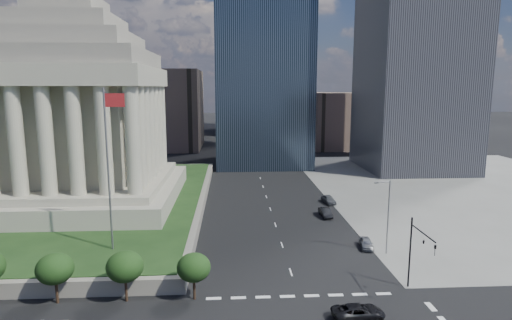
{
  "coord_description": "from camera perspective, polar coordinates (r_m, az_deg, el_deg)",
  "views": [
    {
      "loc": [
        -6.98,
        -27.99,
        21.88
      ],
      "look_at": [
        -4.12,
        21.22,
        13.51
      ],
      "focal_mm": 30.0,
      "sensor_mm": 36.0,
      "label": 1
    }
  ],
  "objects": [
    {
      "name": "parked_sedan_near",
      "position": [
        62.0,
        14.49,
        -10.67
      ],
      "size": [
        2.18,
        4.19,
        1.36
      ],
      "primitive_type": "imported",
      "rotation": [
        0.0,
        0.0,
        -0.15
      ],
      "color": "gray",
      "rests_on": "ground"
    },
    {
      "name": "war_memorial",
      "position": [
        80.65,
        -23.17,
        8.54
      ],
      "size": [
        34.0,
        34.0,
        39.0
      ],
      "primitive_type": null,
      "color": "#A9A38E",
      "rests_on": "plaza_lawn"
    },
    {
      "name": "pickup_truck",
      "position": [
        44.42,
        13.49,
        -19.11
      ],
      "size": [
        5.25,
        2.72,
        1.41
      ],
      "primitive_type": "imported",
      "rotation": [
        0.0,
        0.0,
        1.65
      ],
      "color": "black",
      "rests_on": "ground"
    },
    {
      "name": "midrise_glass",
      "position": [
        123.58,
        0.87,
        13.41
      ],
      "size": [
        26.0,
        26.0,
        60.0
      ],
      "primitive_type": "cube",
      "color": "black",
      "rests_on": "ground"
    },
    {
      "name": "plaza_terrace",
      "position": [
        89.26,
        -28.54,
        -5.15
      ],
      "size": [
        66.0,
        70.0,
        1.8
      ],
      "primitive_type": "cube",
      "color": "slate",
      "rests_on": "ground"
    },
    {
      "name": "ground",
      "position": [
        130.03,
        -0.2,
        -0.05
      ],
      "size": [
        500.0,
        500.0,
        0.0
      ],
      "primitive_type": "plane",
      "color": "black",
      "rests_on": "ground"
    },
    {
      "name": "building_filler_ne",
      "position": [
        163.16,
        10.55,
        5.3
      ],
      "size": [
        20.0,
        30.0,
        20.0
      ],
      "primitive_type": "cube",
      "color": "brown",
      "rests_on": "ground"
    },
    {
      "name": "building_filler_nw",
      "position": [
        159.85,
        -11.68,
        6.62
      ],
      "size": [
        24.0,
        30.0,
        28.0
      ],
      "primitive_type": "cube",
      "color": "brown",
      "rests_on": "ground"
    },
    {
      "name": "sidewalk_ne",
      "position": [
        105.01,
        27.12,
        -3.46
      ],
      "size": [
        68.0,
        90.0,
        0.03
      ],
      "primitive_type": "cube",
      "color": "slate",
      "rests_on": "ground"
    },
    {
      "name": "parked_sedan_mid",
      "position": [
        74.66,
        9.24,
        -6.94
      ],
      "size": [
        4.54,
        1.75,
        1.48
      ],
      "primitive_type": "imported",
      "rotation": [
        0.0,
        0.0,
        0.04
      ],
      "color": "black",
      "rests_on": "ground"
    },
    {
      "name": "street_lamp_north",
      "position": [
        59.02,
        17.07,
        -6.74
      ],
      "size": [
        2.13,
        0.22,
        10.0
      ],
      "color": "slate",
      "rests_on": "ground"
    },
    {
      "name": "traffic_signal_ne",
      "position": [
        48.93,
        20.76,
        -10.88
      ],
      "size": [
        0.3,
        5.74,
        8.0
      ],
      "color": "black",
      "rests_on": "ground"
    },
    {
      "name": "plaza_lawn",
      "position": [
        89.04,
        -28.59,
        -4.56
      ],
      "size": [
        64.0,
        68.0,
        0.1
      ],
      "primitive_type": "cube",
      "color": "#1B3616",
      "rests_on": "plaza_terrace"
    },
    {
      "name": "flagpole",
      "position": [
        54.77,
        -19.01,
        -0.1
      ],
      "size": [
        2.52,
        0.24,
        20.0
      ],
      "color": "slate",
      "rests_on": "plaza_lawn"
    },
    {
      "name": "parked_sedan_far",
      "position": [
        83.16,
        9.67,
        -5.2
      ],
      "size": [
        4.74,
        2.37,
        1.55
      ],
      "primitive_type": "imported",
      "rotation": [
        0.0,
        0.0,
        0.12
      ],
      "color": "#4C4F53",
      "rests_on": "ground"
    }
  ]
}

